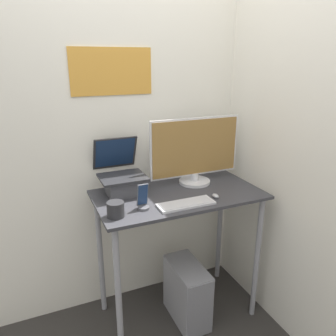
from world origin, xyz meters
name	(u,v)px	position (x,y,z in m)	size (l,w,h in m)	color
wall_back	(157,126)	(0.00, 0.66, 1.30)	(6.00, 0.06, 2.60)	silver
wall_side_right	(292,137)	(0.62, 0.00, 1.30)	(0.05, 6.00, 2.60)	silver
desk	(178,213)	(0.00, 0.29, 0.79)	(1.06, 0.57, 0.93)	#333338
laptop	(122,179)	(-0.33, 0.44, 1.02)	(0.28, 0.34, 0.34)	#4C4C51
monitor	(195,153)	(0.18, 0.41, 1.14)	(0.65, 0.22, 0.45)	silver
keyboard	(186,204)	(-0.04, 0.10, 0.94)	(0.34, 0.12, 0.02)	silver
mouse	(216,196)	(0.18, 0.13, 0.94)	(0.03, 0.05, 0.02)	#99999E
cell_phone	(143,201)	(-0.28, 0.16, 0.98)	(0.07, 0.07, 0.15)	#4C4C51
computer_tower	(187,293)	(0.03, 0.20, 0.21)	(0.20, 0.39, 0.42)	gray
mug	(116,209)	(-0.45, 0.12, 0.97)	(0.09, 0.09, 0.09)	#262628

